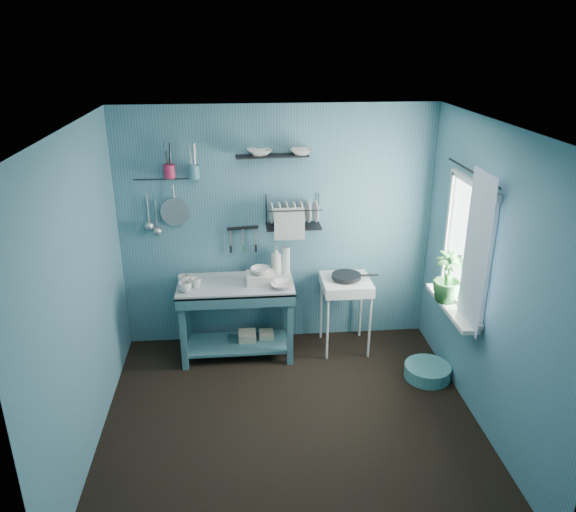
{
  "coord_description": "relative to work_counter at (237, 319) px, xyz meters",
  "views": [
    {
      "loc": [
        -0.38,
        -3.94,
        3.12
      ],
      "look_at": [
        0.05,
        0.85,
        1.2
      ],
      "focal_mm": 35.0,
      "sensor_mm": 36.0,
      "label": 1
    }
  ],
  "objects": [
    {
      "name": "utensil_cup_teal",
      "position": [
        -0.36,
        0.27,
        1.47
      ],
      "size": [
        0.11,
        0.11,
        0.13
      ],
      "primitive_type": "cylinder",
      "color": "teal",
      "rests_on": "wall_back"
    },
    {
      "name": "storage_tin_large",
      "position": [
        0.1,
        0.05,
        -0.3
      ],
      "size": [
        0.18,
        0.18,
        0.22
      ],
      "primitive_type": "cube",
      "color": "gray",
      "rests_on": "floor"
    },
    {
      "name": "storage_tin_small",
      "position": [
        0.3,
        0.08,
        -0.31
      ],
      "size": [
        0.15,
        0.15,
        0.2
      ],
      "primitive_type": "cube",
      "color": "gray",
      "rests_on": "floor"
    },
    {
      "name": "knife_strip",
      "position": [
        0.09,
        0.32,
        0.87
      ],
      "size": [
        0.32,
        0.06,
        0.03
      ],
      "primitive_type": "cube",
      "rotation": [
        0.0,
        0.0,
        0.14
      ],
      "color": "black",
      "rests_on": "wall_back"
    },
    {
      "name": "floor_basin",
      "position": [
        1.83,
        -0.6,
        -0.34
      ],
      "size": [
        0.44,
        0.44,
        0.13
      ],
      "primitive_type": "cylinder",
      "color": "teal",
      "rests_on": "floor"
    },
    {
      "name": "wall_left",
      "position": [
        -1.15,
        -1.15,
        0.84
      ],
      "size": [
        0.0,
        3.0,
        3.0
      ],
      "primitive_type": "plane",
      "rotation": [
        1.57,
        0.0,
        1.57
      ],
      "color": "#3D6C7D",
      "rests_on": "ground"
    },
    {
      "name": "window_glass",
      "position": [
        2.03,
        -0.7,
        0.99
      ],
      "size": [
        0.0,
        1.1,
        1.1
      ],
      "primitive_type": "plane",
      "rotation": [
        1.57,
        0.0,
        1.57
      ],
      "color": "white",
      "rests_on": "wall_right"
    },
    {
      "name": "wall_back",
      "position": [
        0.45,
        0.35,
        0.84
      ],
      "size": [
        3.2,
        0.0,
        3.2
      ],
      "primitive_type": "plane",
      "rotation": [
        1.57,
        0.0,
        0.0
      ],
      "color": "#3D6C7D",
      "rests_on": "ground"
    },
    {
      "name": "wall_front",
      "position": [
        0.45,
        -2.65,
        0.84
      ],
      "size": [
        3.2,
        0.0,
        3.2
      ],
      "primitive_type": "plane",
      "rotation": [
        -1.57,
        0.0,
        0.0
      ],
      "color": "#3D6C7D",
      "rests_on": "ground"
    },
    {
      "name": "tub_bowl",
      "position": [
        0.25,
        -0.02,
        0.54
      ],
      "size": [
        0.2,
        0.19,
        0.06
      ],
      "primitive_type": "imported",
      "color": "silver",
      "rests_on": "wash_tub"
    },
    {
      "name": "hook_rail",
      "position": [
        -0.65,
        0.32,
        1.39
      ],
      "size": [
        0.6,
        0.01,
        0.01
      ],
      "primitive_type": "cylinder",
      "rotation": [
        0.0,
        1.57,
        0.0
      ],
      "color": "black",
      "rests_on": "wall_back"
    },
    {
      "name": "water_bottle",
      "position": [
        0.52,
        0.22,
        0.55
      ],
      "size": [
        0.09,
        0.09,
        0.28
      ],
      "primitive_type": "cylinder",
      "color": "silver",
      "rests_on": "work_counter"
    },
    {
      "name": "shelf_bowl_left",
      "position": [
        0.27,
        0.25,
        1.66
      ],
      "size": [
        0.27,
        0.27,
        0.06
      ],
      "primitive_type": "imported",
      "rotation": [
        0.0,
        0.0,
        0.14
      ],
      "color": "silver",
      "rests_on": "upper_shelf"
    },
    {
      "name": "frying_pan",
      "position": [
        1.12,
        0.04,
        0.42
      ],
      "size": [
        0.3,
        0.3,
        0.03
      ],
      "primitive_type": "cylinder",
      "color": "black",
      "rests_on": "hotplate_stand"
    },
    {
      "name": "curtain",
      "position": [
        1.97,
        -1.0,
        1.04
      ],
      "size": [
        0.0,
        1.35,
        1.35
      ],
      "primitive_type": "plane",
      "rotation": [
        1.57,
        0.0,
        1.57
      ],
      "color": "white",
      "rests_on": "wall_right"
    },
    {
      "name": "soap_bottle",
      "position": [
        0.42,
        0.2,
        0.56
      ],
      "size": [
        0.12,
        0.12,
        0.3
      ],
      "primitive_type": "imported",
      "color": "beige",
      "rests_on": "work_counter"
    },
    {
      "name": "shelf_bowl_right",
      "position": [
        0.67,
        0.25,
        1.64
      ],
      "size": [
        0.23,
        0.23,
        0.05
      ],
      "primitive_type": "imported",
      "rotation": [
        0.0,
        0.0,
        -0.11
      ],
      "color": "silver",
      "rests_on": "upper_shelf"
    },
    {
      "name": "hotplate_stand",
      "position": [
        1.12,
        0.04,
        -0.01
      ],
      "size": [
        0.58,
        0.58,
        0.79
      ],
      "primitive_type": "cube",
      "rotation": [
        0.0,
        0.0,
        -0.2
      ],
      "color": "white",
      "rests_on": "floor"
    },
    {
      "name": "utensil_cup_magenta",
      "position": [
        -0.59,
        0.27,
        1.48
      ],
      "size": [
        0.11,
        0.11,
        0.13
      ],
      "primitive_type": "cylinder",
      "color": "#A61E42",
      "rests_on": "wall_back"
    },
    {
      "name": "wash_tub",
      "position": [
        0.25,
        -0.02,
        0.46
      ],
      "size": [
        0.28,
        0.22,
        0.1
      ],
      "primitive_type": "cube",
      "color": "beige",
      "rests_on": "work_counter"
    },
    {
      "name": "ladle_outer",
      "position": [
        -0.84,
        0.31,
        1.1
      ],
      "size": [
        0.01,
        0.01,
        0.3
      ],
      "primitive_type": "cylinder",
      "color": "#A0A2A7",
      "rests_on": "wall_back"
    },
    {
      "name": "mug_left",
      "position": [
        -0.48,
        -0.16,
        0.45
      ],
      "size": [
        0.12,
        0.12,
        0.1
      ],
      "primitive_type": "imported",
      "color": "silver",
      "rests_on": "work_counter"
    },
    {
      "name": "windowsill",
      "position": [
        1.95,
        -0.7,
        0.4
      ],
      "size": [
        0.16,
        0.95,
        0.04
      ],
      "primitive_type": "cube",
      "color": "white",
      "rests_on": "wall_right"
    },
    {
      "name": "potted_plant",
      "position": [
        1.92,
        -0.61,
        0.66
      ],
      "size": [
        0.32,
        0.32,
        0.48
      ],
      "primitive_type": "imported",
      "rotation": [
        0.0,
        0.0,
        -0.24
      ],
      "color": "#255D28",
      "rests_on": "windowsill"
    },
    {
      "name": "curtain_rod",
      "position": [
        1.99,
        -0.7,
        1.64
      ],
      "size": [
        0.02,
        1.05,
        0.02
      ],
      "primitive_type": "cylinder",
      "rotation": [
        1.57,
        0.0,
        0.0
      ],
      "color": "black",
      "rests_on": "wall_right"
    },
    {
      "name": "work_counter",
      "position": [
        0.0,
        0.0,
        0.0
      ],
      "size": [
        1.23,
        0.76,
        0.81
      ],
      "primitive_type": "cube",
      "rotation": [
        0.0,
        0.0,
        0.17
      ],
      "color": "#315D67",
      "rests_on": "floor"
    },
    {
      "name": "ceiling",
      "position": [
        0.45,
        -1.15,
        2.09
      ],
      "size": [
        3.2,
        3.2,
        0.0
      ],
      "primitive_type": "plane",
      "rotation": [
        3.14,
        0.0,
        0.0
      ],
      "color": "silver",
      "rests_on": "ground"
    },
    {
      "name": "wall_right",
      "position": [
        2.05,
        -1.15,
        0.84
      ],
      "size": [
        0.0,
        3.0,
        3.0
      ],
      "primitive_type": "plane",
      "rotation": [
        1.57,
        0.0,
        -1.57
      ],
      "color": "#3D6C7D",
      "rests_on": "ground"
    },
    {
      "name": "ladle_inner",
      "position": [
        -0.76,
        0.31,
        1.04
      ],
      "size": [
        0.01,
        0.01,
        0.3
      ],
      "primitive_type": "cylinder",
      "color": "#A0A2A7",
      "rests_on": "wall_back"
    },
    {
      "name": "colander",
      "position": [
        -0.58,
        0.3,
        1.07
      ],
      "size": [
        0.28,
        0.03,
        0.28
      ],
      "primitive_type": "cylinder",
      "rotation": [
        1.54,
        0.0,
        0.0
      ],
      "color": "#A0A2A7",
      "rests_on": "wall_back"
    },
    {
      "name": "dish_rack",
      "position": [
        0.6,
        0.22,
        1.05
      ],
      "size": [
        0.57,
        0.3,
        0.32
      ],
      "primitive_type": "cube",
      "rotation": [
        0.0,
        0.0,
        -0.12
      ],
      "color": "black",
      "rests_on": "wall_back"
    },
    {
      "name": "counter_bowl",
      "position": [
        0.45,
        -0.15,
        0.43
      ],
      "size": [
        0.22,
        0.22,
        0.05
      ],
      "primitive_type": "imported",
      "color": "silver",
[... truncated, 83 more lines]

